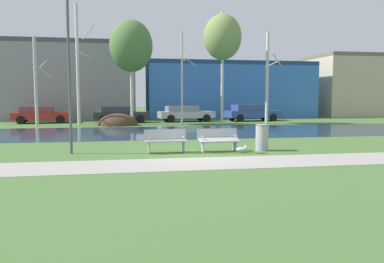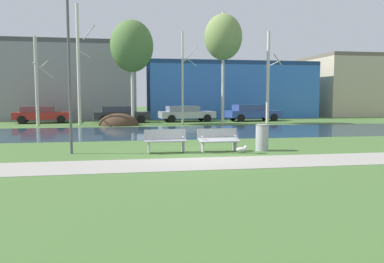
% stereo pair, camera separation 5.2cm
% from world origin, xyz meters
% --- Properties ---
extents(ground_plane, '(120.00, 120.00, 0.00)m').
position_xyz_m(ground_plane, '(0.00, 10.00, 0.00)').
color(ground_plane, '#476B33').
extents(paved_path_strip, '(60.00, 2.27, 0.01)m').
position_xyz_m(paved_path_strip, '(0.00, -1.90, 0.01)').
color(paved_path_strip, '#9E998E').
rests_on(paved_path_strip, ground).
extents(river_band, '(80.00, 8.60, 0.01)m').
position_xyz_m(river_band, '(0.00, 9.14, 0.00)').
color(river_band, '#284256').
rests_on(river_band, ground).
extents(soil_mound, '(2.97, 2.68, 1.77)m').
position_xyz_m(soil_mound, '(-3.03, 15.27, 0.00)').
color(soil_mound, '#423021').
rests_on(soil_mound, ground).
extents(bench_left, '(1.63, 0.65, 0.87)m').
position_xyz_m(bench_left, '(-1.02, 0.67, 0.47)').
color(bench_left, '#9EA0A3').
rests_on(bench_left, ground).
extents(bench_right, '(1.63, 0.65, 0.87)m').
position_xyz_m(bench_right, '(1.01, 0.67, 0.47)').
color(bench_right, '#9EA0A3').
rests_on(bench_right, ground).
extents(trash_bin, '(0.52, 0.52, 1.03)m').
position_xyz_m(trash_bin, '(2.74, 0.56, 0.53)').
color(trash_bin, '#999B9E').
rests_on(trash_bin, ground).
extents(seagull, '(0.47, 0.17, 0.27)m').
position_xyz_m(seagull, '(1.79, 0.14, 0.13)').
color(seagull, white).
rests_on(seagull, ground).
extents(streetlamp, '(0.32, 0.32, 6.16)m').
position_xyz_m(streetlamp, '(-4.50, 0.99, 4.03)').
color(streetlamp, '#4C4C51').
rests_on(streetlamp, ground).
extents(birch_far_left, '(1.33, 2.14, 6.40)m').
position_xyz_m(birch_far_left, '(-8.74, 15.42, 3.25)').
color(birch_far_left, '#BCB7A8').
rests_on(birch_far_left, ground).
extents(birch_left, '(1.39, 2.12, 8.93)m').
position_xyz_m(birch_left, '(-5.90, 16.08, 4.54)').
color(birch_left, beige).
rests_on(birch_left, ground).
extents(birch_center_left, '(3.22, 3.22, 7.83)m').
position_xyz_m(birch_center_left, '(-1.99, 15.76, 5.88)').
color(birch_center_left, beige).
rests_on(birch_center_left, ground).
extents(birch_center, '(1.24, 2.24, 7.01)m').
position_xyz_m(birch_center, '(1.82, 15.32, 3.59)').
color(birch_center, beige).
rests_on(birch_center, ground).
extents(birch_center_right, '(2.92, 2.92, 8.59)m').
position_xyz_m(birch_center_right, '(4.99, 15.47, 6.67)').
color(birch_center_right, beige).
rests_on(birch_center_right, ground).
extents(birch_right, '(1.23, 2.17, 7.22)m').
position_xyz_m(birch_right, '(8.68, 15.43, 3.67)').
color(birch_right, beige).
rests_on(birch_right, ground).
extents(parked_van_nearest_red, '(4.54, 2.36, 1.35)m').
position_xyz_m(parked_van_nearest_red, '(-9.23, 18.78, 0.73)').
color(parked_van_nearest_red, maroon).
rests_on(parked_van_nearest_red, ground).
extents(parked_sedan_second_dark, '(4.62, 2.35, 1.35)m').
position_xyz_m(parked_sedan_second_dark, '(-2.92, 18.07, 0.73)').
color(parked_sedan_second_dark, '#282B30').
rests_on(parked_sedan_second_dark, ground).
extents(parked_hatch_third_silver, '(4.84, 2.40, 1.34)m').
position_xyz_m(parked_hatch_third_silver, '(2.53, 18.56, 0.72)').
color(parked_hatch_third_silver, '#B2B5BC').
rests_on(parked_hatch_third_silver, ground).
extents(parked_wagon_fourth_blue, '(4.83, 2.46, 1.44)m').
position_xyz_m(parked_wagon_fourth_blue, '(8.40, 18.43, 0.77)').
color(parked_wagon_fourth_blue, '#2D4793').
rests_on(parked_wagon_fourth_blue, ground).
extents(building_grey_warehouse, '(14.57, 8.39, 7.19)m').
position_xyz_m(building_grey_warehouse, '(-8.82, 25.38, 3.59)').
color(building_grey_warehouse, gray).
rests_on(building_grey_warehouse, ground).
extents(building_blue_store, '(16.75, 6.07, 5.60)m').
position_xyz_m(building_blue_store, '(8.10, 24.72, 2.80)').
color(building_blue_store, '#3870C6').
rests_on(building_blue_store, ground).
extents(building_beige_block, '(15.31, 8.80, 6.65)m').
position_xyz_m(building_beige_block, '(25.74, 26.33, 3.33)').
color(building_beige_block, '#BCAD8E').
rests_on(building_beige_block, ground).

